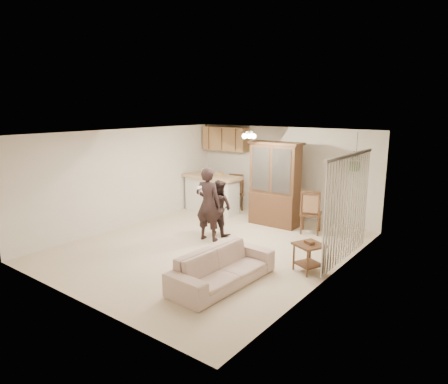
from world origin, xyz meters
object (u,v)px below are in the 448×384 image
Objects in this scene: chair_hutch_left at (260,208)px; china_hutch at (275,185)px; sofa at (223,264)px; chair_hutch_right at (311,221)px; child at (219,207)px; adult at (208,202)px; side_table at (309,257)px; chair_bar at (234,201)px.

china_hutch is at bearing 11.80° from chair_hutch_left.
chair_hutch_right is at bearing 3.08° from sofa.
china_hutch is (0.65, 1.51, 0.40)m from child.
adult is 2.08m from china_hutch.
adult is at bearing 174.25° from side_table.
chair_bar is at bearing 164.21° from china_hutch.
chair_bar reaches higher than chair_hutch_left.
chair_bar is 1.10× the size of chair_hutch_left.
adult is at bearing 31.60° from chair_hutch_right.
chair_hutch_left is (-0.01, 2.29, -0.62)m from adult.
side_table is (2.71, -0.75, -0.39)m from child.
side_table is (0.96, 1.41, -0.08)m from sofa.
china_hutch is 1.99× the size of chair_hutch_right.
child reaches higher than sofa.
chair_hutch_right is (1.71, 1.45, -0.37)m from child.
sofa is 1.04× the size of adult.
side_table is 2.41m from chair_hutch_right.
adult is 1.33× the size of child.
sofa is at bearing -28.68° from chair_hutch_left.
chair_bar and chair_hutch_right have the same top height.
chair_hutch_right is at bearing -134.26° from child.
child reaches higher than chair_hutch_right.
chair_hutch_right is at bearing 25.81° from chair_hutch_left.
chair_bar is at bearing 143.90° from side_table.
adult is 2.75× the size of side_table.
sofa is at bearing 72.98° from chair_hutch_right.
adult is 0.53m from child.
child is at bearing -114.19° from china_hutch.
sofa is 2.86× the size of side_table.
chair_hutch_right is at bearing -4.13° from china_hutch.
adult is 1.65× the size of chair_hutch_right.
china_hutch reaches higher than sofa.
adult is 1.65× the size of chair_bar.
chair_bar is (-3.68, 2.69, 0.03)m from side_table.
china_hutch is at bearing -107.74° from child.
chair_hutch_left is at bearing 25.87° from sofa.
china_hutch is at bearing -29.93° from chair_bar.
sofa is 1.71× the size of chair_hutch_right.
chair_bar is at bearing -27.98° from chair_hutch_right.
chair_hutch_left is at bearing -22.44° from chair_bar.
chair_hutch_left is at bearing -29.74° from chair_hutch_right.
adult is at bearing 47.89° from sofa.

